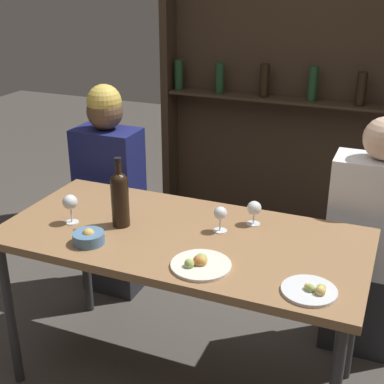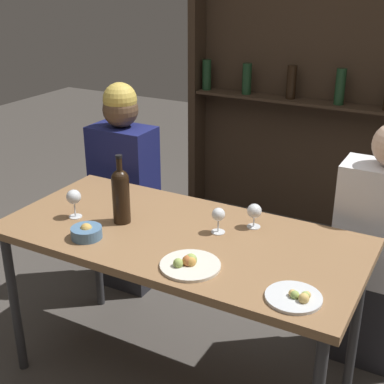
# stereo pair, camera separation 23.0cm
# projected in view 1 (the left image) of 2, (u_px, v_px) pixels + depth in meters

# --- Properties ---
(ground_plane) EXTENTS (10.00, 10.00, 0.00)m
(ground_plane) POSITION_uv_depth(u_px,v_px,m) (183.00, 378.00, 2.57)
(ground_plane) COLOR #47423D
(dining_table) EXTENTS (1.56, 0.74, 0.78)m
(dining_table) POSITION_uv_depth(u_px,v_px,m) (182.00, 247.00, 2.30)
(dining_table) COLOR olive
(dining_table) RESTS_ON ground_plane
(wine_rack_wall) EXTENTS (1.91, 0.21, 2.37)m
(wine_rack_wall) POSITION_uv_depth(u_px,v_px,m) (291.00, 64.00, 3.76)
(wine_rack_wall) COLOR #38281C
(wine_rack_wall) RESTS_ON ground_plane
(wine_bottle) EXTENTS (0.08, 0.08, 0.31)m
(wine_bottle) POSITION_uv_depth(u_px,v_px,m) (120.00, 196.00, 2.29)
(wine_bottle) COLOR black
(wine_bottle) RESTS_ON dining_table
(wine_glass_0) EXTENTS (0.06, 0.06, 0.11)m
(wine_glass_0) POSITION_uv_depth(u_px,v_px,m) (220.00, 214.00, 2.26)
(wine_glass_0) COLOR silver
(wine_glass_0) RESTS_ON dining_table
(wine_glass_1) EXTENTS (0.06, 0.06, 0.11)m
(wine_glass_1) POSITION_uv_depth(u_px,v_px,m) (254.00, 209.00, 2.33)
(wine_glass_1) COLOR silver
(wine_glass_1) RESTS_ON dining_table
(wine_glass_2) EXTENTS (0.07, 0.07, 0.13)m
(wine_glass_2) POSITION_uv_depth(u_px,v_px,m) (70.00, 203.00, 2.33)
(wine_glass_2) COLOR silver
(wine_glass_2) RESTS_ON dining_table
(food_plate_0) EXTENTS (0.20, 0.20, 0.04)m
(food_plate_0) POSITION_uv_depth(u_px,v_px,m) (311.00, 290.00, 1.86)
(food_plate_0) COLOR silver
(food_plate_0) RESTS_ON dining_table
(food_plate_1) EXTENTS (0.23, 0.23, 0.05)m
(food_plate_1) POSITION_uv_depth(u_px,v_px,m) (200.00, 264.00, 2.02)
(food_plate_1) COLOR silver
(food_plate_1) RESTS_ON dining_table
(snack_bowl) EXTENTS (0.13, 0.13, 0.07)m
(snack_bowl) POSITION_uv_depth(u_px,v_px,m) (89.00, 237.00, 2.18)
(snack_bowl) COLOR #4C7299
(snack_bowl) RESTS_ON dining_table
(seated_person_left) EXTENTS (0.36, 0.22, 1.25)m
(seated_person_left) POSITION_uv_depth(u_px,v_px,m) (110.00, 195.00, 3.07)
(seated_person_left) COLOR #26262B
(seated_person_left) RESTS_ON ground_plane
(seated_person_right) EXTENTS (0.41, 0.22, 1.22)m
(seated_person_right) POSITION_uv_depth(u_px,v_px,m) (369.00, 248.00, 2.58)
(seated_person_right) COLOR #26262B
(seated_person_right) RESTS_ON ground_plane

